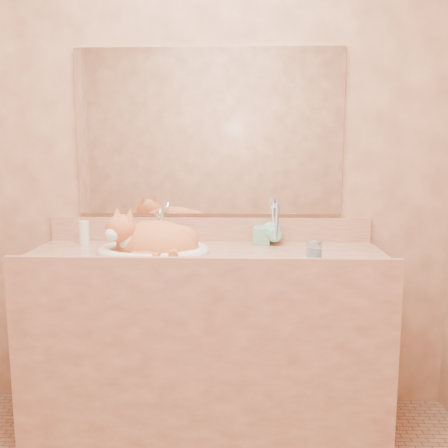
{
  "coord_description": "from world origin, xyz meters",
  "views": [
    {
      "loc": [
        0.16,
        -1.48,
        1.31
      ],
      "look_at": [
        0.08,
        0.7,
        0.98
      ],
      "focal_mm": 40.0,
      "sensor_mm": 36.0,
      "label": 1
    }
  ],
  "objects_px": {
    "toothbrush_cup": "(276,236)",
    "water_glass": "(314,250)",
    "sink_basin": "(153,235)",
    "soap_dispenser": "(261,227)",
    "vanity_counter": "(206,341)",
    "cat": "(151,239)"
  },
  "relations": [
    {
      "from": "water_glass",
      "to": "cat",
      "type": "bearing_deg",
      "value": 167.22
    },
    {
      "from": "vanity_counter",
      "to": "sink_basin",
      "type": "bearing_deg",
      "value": -175.12
    },
    {
      "from": "vanity_counter",
      "to": "sink_basin",
      "type": "height_order",
      "value": "sink_basin"
    },
    {
      "from": "soap_dispenser",
      "to": "water_glass",
      "type": "bearing_deg",
      "value": -52.29
    },
    {
      "from": "vanity_counter",
      "to": "cat",
      "type": "xyz_separation_m",
      "value": [
        -0.24,
        -0.03,
        0.49
      ]
    },
    {
      "from": "toothbrush_cup",
      "to": "sink_basin",
      "type": "bearing_deg",
      "value": -165.18
    },
    {
      "from": "soap_dispenser",
      "to": "toothbrush_cup",
      "type": "bearing_deg",
      "value": -12.86
    },
    {
      "from": "toothbrush_cup",
      "to": "water_glass",
      "type": "bearing_deg",
      "value": -66.71
    },
    {
      "from": "vanity_counter",
      "to": "cat",
      "type": "relative_size",
      "value": 4.1
    },
    {
      "from": "soap_dispenser",
      "to": "water_glass",
      "type": "distance_m",
      "value": 0.4
    },
    {
      "from": "vanity_counter",
      "to": "soap_dispenser",
      "type": "height_order",
      "value": "soap_dispenser"
    },
    {
      "from": "cat",
      "to": "vanity_counter",
      "type": "bearing_deg",
      "value": 29.92
    },
    {
      "from": "soap_dispenser",
      "to": "toothbrush_cup",
      "type": "height_order",
      "value": "soap_dispenser"
    },
    {
      "from": "toothbrush_cup",
      "to": "water_glass",
      "type": "relative_size",
      "value": 1.4
    },
    {
      "from": "sink_basin",
      "to": "toothbrush_cup",
      "type": "xyz_separation_m",
      "value": [
        0.56,
        0.15,
        -0.03
      ]
    },
    {
      "from": "sink_basin",
      "to": "cat",
      "type": "xyz_separation_m",
      "value": [
        -0.01,
        -0.01,
        -0.02
      ]
    },
    {
      "from": "toothbrush_cup",
      "to": "water_glass",
      "type": "height_order",
      "value": "toothbrush_cup"
    },
    {
      "from": "sink_basin",
      "to": "soap_dispenser",
      "type": "xyz_separation_m",
      "value": [
        0.49,
        0.17,
        0.01
      ]
    },
    {
      "from": "vanity_counter",
      "to": "soap_dispenser",
      "type": "relative_size",
      "value": 8.79
    },
    {
      "from": "vanity_counter",
      "to": "soap_dispenser",
      "type": "xyz_separation_m",
      "value": [
        0.26,
        0.15,
        0.52
      ]
    },
    {
      "from": "sink_basin",
      "to": "toothbrush_cup",
      "type": "bearing_deg",
      "value": 8.09
    },
    {
      "from": "sink_basin",
      "to": "water_glass",
      "type": "distance_m",
      "value": 0.71
    }
  ]
}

